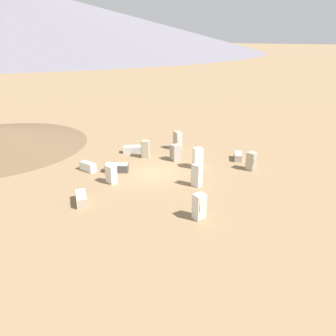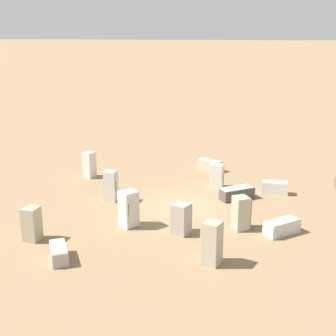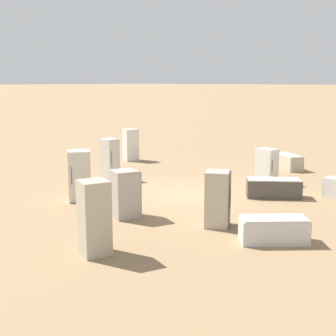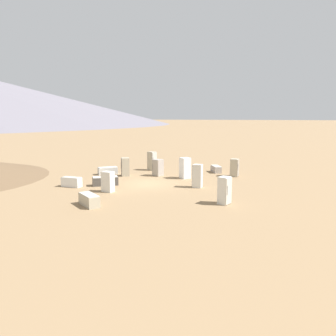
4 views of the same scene
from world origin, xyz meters
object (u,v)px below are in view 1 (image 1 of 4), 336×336
discarded_fridge_3 (199,207)px  discarded_fridge_0 (238,156)px  discarded_fridge_2 (198,158)px  discarded_fridge_9 (251,161)px  discarded_fridge_5 (117,168)px  discarded_fridge_1 (175,153)px  discarded_fridge_4 (111,174)px  discarded_fridge_11 (88,167)px  discarded_fridge_8 (178,140)px  discarded_fridge_12 (197,175)px  discarded_fridge_10 (145,149)px  discarded_fridge_6 (81,198)px  discarded_fridge_7 (132,149)px

discarded_fridge_3 → discarded_fridge_0: bearing=-147.5°
discarded_fridge_2 → discarded_fridge_9: discarded_fridge_2 is taller
discarded_fridge_0 → discarded_fridge_5: bearing=-156.8°
discarded_fridge_1 → discarded_fridge_9: discarded_fridge_9 is taller
discarded_fridge_4 → discarded_fridge_11: size_ratio=0.96×
discarded_fridge_8 → discarded_fridge_12: (-6.28, 5.95, -0.04)m
discarded_fridge_2 → discarded_fridge_1: bearing=121.0°
discarded_fridge_10 → discarded_fridge_3: bearing=-152.9°
discarded_fridge_1 → discarded_fridge_8: bearing=-36.7°
discarded_fridge_1 → discarded_fridge_6: size_ratio=0.80×
discarded_fridge_0 → discarded_fridge_8: (6.05, 1.04, 0.59)m
discarded_fridge_4 → discarded_fridge_3: bearing=-87.1°
discarded_fridge_3 → discarded_fridge_12: discarded_fridge_12 is taller
discarded_fridge_5 → discarded_fridge_10: discarded_fridge_10 is taller
discarded_fridge_6 → discarded_fridge_7: (4.59, -9.46, -0.02)m
discarded_fridge_3 → discarded_fridge_6: size_ratio=0.91×
discarded_fridge_11 → discarded_fridge_9: bearing=-51.7°
discarded_fridge_8 → discarded_fridge_12: bearing=65.5°
discarded_fridge_6 → discarded_fridge_11: size_ratio=1.22×
discarded_fridge_4 → discarded_fridge_2: bearing=-22.2°
discarded_fridge_10 → discarded_fridge_1: bearing=-98.5°
discarded_fridge_9 → discarded_fridge_1: bearing=-67.9°
discarded_fridge_1 → discarded_fridge_9: (-6.30, -2.13, 0.04)m
discarded_fridge_3 → discarded_fridge_6: discarded_fridge_3 is taller
discarded_fridge_2 → discarded_fridge_10: size_ratio=1.10×
discarded_fridge_4 → discarded_fridge_9: size_ratio=0.93×
discarded_fridge_12 → discarded_fridge_8: bearing=46.1°
discarded_fridge_4 → discarded_fridge_5: bearing=41.3°
discarded_fridge_0 → discarded_fridge_6: size_ratio=0.90×
discarded_fridge_3 → discarded_fridge_12: size_ratio=0.96×
discarded_fridge_11 → discarded_fridge_12: (-8.69, -3.18, 0.49)m
discarded_fridge_0 → discarded_fridge_1: bearing=-170.6°
discarded_fridge_5 → discarded_fridge_11: 2.44m
discarded_fridge_2 → discarded_fridge_12: size_ratio=1.02×
discarded_fridge_8 → discarded_fridge_11: bearing=4.1°
discarded_fridge_1 → discarded_fridge_8: discarded_fridge_8 is taller
discarded_fridge_0 → discarded_fridge_9: bearing=-68.0°
discarded_fridge_1 → discarded_fridge_5: bearing=87.6°
discarded_fridge_8 → discarded_fridge_12: discarded_fridge_8 is taller
discarded_fridge_2 → discarded_fridge_10: discarded_fridge_2 is taller
discarded_fridge_1 → discarded_fridge_8: (1.72, -2.60, 0.18)m
discarded_fridge_8 → discarded_fridge_12: 8.65m
discarded_fridge_6 → discarded_fridge_8: discarded_fridge_8 is taller
discarded_fridge_3 → discarded_fridge_7: bearing=-100.8°
discarded_fridge_7 → discarded_fridge_9: bearing=-117.6°
discarded_fridge_6 → discarded_fridge_10: bearing=-129.8°
discarded_fridge_11 → discarded_fridge_4: bearing=-98.5°
discarded_fridge_9 → discarded_fridge_6: bearing=-22.8°
discarded_fridge_5 → discarded_fridge_7: 4.82m
discarded_fridge_0 → discarded_fridge_12: discarded_fridge_12 is taller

